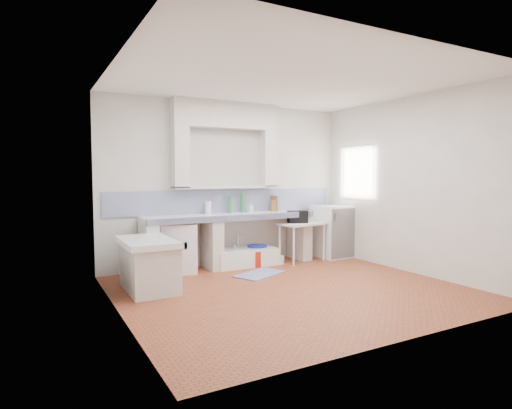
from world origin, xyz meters
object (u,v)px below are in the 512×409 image
fridge (333,231)px  side_table (302,242)px  stove (177,248)px  sink (243,258)px

fridge → side_table: bearing=-177.4°
stove → sink: size_ratio=0.72×
sink → side_table: (1.07, -0.22, 0.22)m
sink → side_table: bearing=-11.0°
stove → sink: stove is taller
stove → side_table: 2.26m
stove → side_table: size_ratio=0.94×
stove → sink: (1.17, -0.03, -0.26)m
sink → side_table: 1.12m
stove → fridge: size_ratio=0.81×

